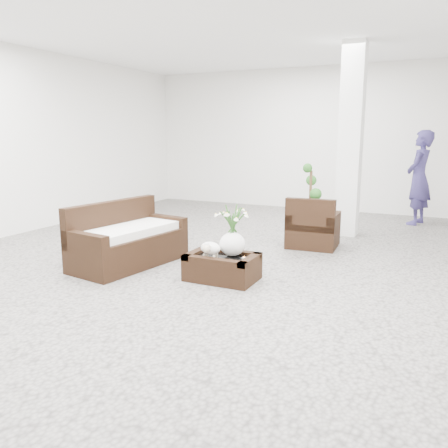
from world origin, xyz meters
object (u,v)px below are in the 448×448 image
at_px(armchair, 313,222).
at_px(loveseat, 129,234).
at_px(coffee_table, 222,268).
at_px(topiary, 310,207).

relative_size(armchair, loveseat, 0.50).
height_order(coffee_table, topiary, topiary).
xyz_separation_m(coffee_table, topiary, (0.56, 2.22, 0.54)).
xyz_separation_m(loveseat, topiary, (2.10, 2.16, 0.23)).
bearing_deg(loveseat, coffee_table, -83.04).
distance_m(armchair, topiary, 0.28).
relative_size(coffee_table, loveseat, 0.53).
distance_m(armchair, loveseat, 3.10).
xyz_separation_m(coffee_table, loveseat, (-1.53, 0.06, 0.30)).
bearing_deg(topiary, coffee_table, -104.23).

